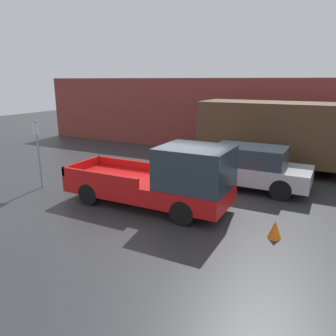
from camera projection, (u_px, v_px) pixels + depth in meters
The scene contains 7 objects.
ground_plane at pixel (180, 201), 11.25m from camera, with size 60.00×60.00×0.00m, color #2D2D30.
building_wall at pixel (246, 117), 17.84m from camera, with size 28.00×0.15×4.13m.
pickup_truck at pixel (165, 179), 10.37m from camera, with size 5.51×1.96×2.13m.
car at pixel (247, 166), 12.49m from camera, with size 4.74×1.93×1.63m.
delivery_truck at pixel (282, 134), 14.73m from camera, with size 7.92×2.50×3.07m.
parking_sign at pixel (38, 151), 12.34m from camera, with size 0.30×0.07×2.56m.
traffic_cone at pixel (275, 229), 8.56m from camera, with size 0.36×0.36×0.49m.
Camera 1 is at (4.49, -9.57, 4.03)m, focal length 35.00 mm.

